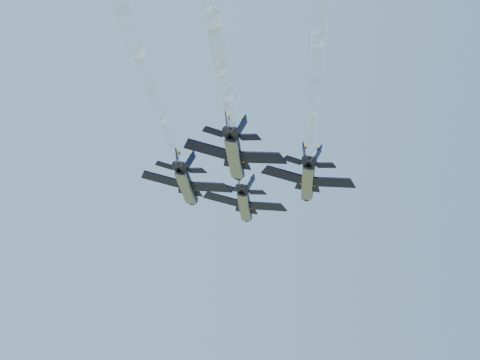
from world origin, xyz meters
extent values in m
cylinder|color=black|center=(-0.83, 8.85, 96.67)|extent=(5.33, 12.40, 1.87)
cone|color=black|center=(1.29, 15.95, 96.67)|extent=(2.48, 2.86, 1.87)
ellipsoid|color=black|center=(0.17, 11.87, 97.18)|extent=(1.64, 2.45, 0.93)
cube|color=gray|center=(-0.94, 8.89, 96.08)|extent=(4.57, 11.06, 0.68)
cube|color=black|center=(-4.04, 9.03, 97.20)|extent=(5.41, 3.12, 1.22)
cube|color=yellow|center=(-3.57, 10.55, 97.29)|extent=(5.20, 0.45, 1.22)
cube|color=black|center=(1.92, 7.25, 95.97)|extent=(6.09, 5.49, 1.22)
cube|color=yellow|center=(2.39, 8.77, 96.06)|extent=(4.46, 3.22, 1.22)
cube|color=black|center=(-4.36, 3.74, 97.06)|extent=(2.54, 1.71, 0.60)
cube|color=black|center=(-0.68, 2.64, 96.29)|extent=(2.81, 2.67, 0.60)
cube|color=black|center=(-2.83, 3.97, 98.11)|extent=(1.00, 2.09, 2.43)
cube|color=black|center=(-1.34, 3.52, 97.80)|extent=(1.85, 2.34, 2.19)
cylinder|color=black|center=(-3.12, 2.69, 96.67)|extent=(1.48, 1.42, 1.21)
cylinder|color=black|center=(-2.33, 2.45, 96.50)|extent=(1.48, 1.42, 1.21)
cylinder|color=black|center=(-10.50, 1.38, 96.67)|extent=(5.33, 12.40, 1.87)
cone|color=black|center=(-8.38, 8.48, 96.67)|extent=(2.48, 2.86, 1.87)
ellipsoid|color=black|center=(-9.50, 4.40, 97.18)|extent=(1.64, 2.45, 0.93)
cube|color=gray|center=(-10.61, 1.42, 96.08)|extent=(4.57, 11.06, 0.68)
cube|color=black|center=(-13.71, 1.56, 97.20)|extent=(5.41, 3.12, 1.22)
cube|color=yellow|center=(-13.24, 3.08, 97.29)|extent=(5.20, 0.45, 1.22)
cube|color=black|center=(-7.75, -0.22, 95.97)|extent=(6.09, 5.49, 1.22)
cube|color=yellow|center=(-7.28, 1.30, 96.06)|extent=(4.46, 3.22, 1.22)
cube|color=black|center=(-14.03, -3.73, 97.06)|extent=(2.54, 1.71, 0.60)
cube|color=black|center=(-10.35, -4.83, 96.29)|extent=(2.81, 2.67, 0.60)
cube|color=black|center=(-12.51, -3.50, 98.11)|extent=(1.00, 2.09, 2.43)
cube|color=black|center=(-11.01, -3.95, 97.80)|extent=(1.85, 2.34, 2.19)
cylinder|color=black|center=(-12.79, -4.78, 96.67)|extent=(1.48, 1.42, 1.21)
cylinder|color=black|center=(-12.00, -5.02, 96.50)|extent=(1.48, 1.42, 1.21)
cylinder|color=black|center=(4.54, -4.12, 96.67)|extent=(5.33, 12.40, 1.87)
cone|color=black|center=(6.66, 2.98, 96.67)|extent=(2.48, 2.86, 1.87)
ellipsoid|color=black|center=(5.55, -1.10, 97.18)|extent=(1.64, 2.45, 0.93)
cube|color=gray|center=(4.43, -4.08, 96.08)|extent=(4.57, 11.06, 0.68)
cube|color=black|center=(1.33, -3.94, 97.20)|extent=(5.41, 3.12, 1.22)
cube|color=yellow|center=(1.80, -2.42, 97.29)|extent=(5.20, 0.45, 1.22)
cube|color=black|center=(7.30, -5.72, 95.97)|extent=(6.09, 5.49, 1.22)
cube|color=yellow|center=(7.77, -4.20, 96.06)|extent=(4.46, 3.22, 1.22)
cube|color=black|center=(1.01, -9.23, 97.06)|extent=(2.54, 1.71, 0.60)
cube|color=black|center=(4.70, -10.33, 96.29)|extent=(2.81, 2.67, 0.60)
cube|color=black|center=(2.54, -9.00, 98.11)|extent=(1.00, 2.09, 2.43)
cube|color=black|center=(4.03, -9.45, 97.80)|extent=(1.85, 2.34, 2.19)
cylinder|color=black|center=(2.25, -10.28, 96.67)|extent=(1.48, 1.42, 1.21)
cylinder|color=black|center=(3.04, -10.52, 96.50)|extent=(1.48, 1.42, 1.21)
cylinder|color=black|center=(-6.74, -11.34, 96.67)|extent=(5.33, 12.40, 1.87)
cone|color=black|center=(-4.62, -4.24, 96.67)|extent=(2.48, 2.86, 1.87)
ellipsoid|color=black|center=(-5.74, -8.33, 97.18)|extent=(1.64, 2.45, 0.93)
cube|color=gray|center=(-6.85, -11.30, 96.08)|extent=(4.57, 11.06, 0.68)
cube|color=black|center=(-9.95, -11.16, 97.20)|extent=(5.41, 3.12, 1.22)
cube|color=yellow|center=(-9.48, -9.64, 97.29)|extent=(5.20, 0.45, 1.22)
cube|color=black|center=(-3.99, -12.94, 95.97)|extent=(6.09, 5.49, 1.22)
cube|color=yellow|center=(-3.52, -11.42, 96.06)|extent=(4.46, 3.22, 1.22)
cube|color=black|center=(-10.27, -16.45, 97.06)|extent=(2.54, 1.71, 0.60)
cube|color=black|center=(-6.59, -17.55, 96.29)|extent=(2.81, 2.67, 0.60)
cube|color=black|center=(-8.74, -16.23, 98.11)|extent=(1.00, 2.09, 2.43)
cube|color=black|center=(-7.25, -16.67, 97.80)|extent=(1.85, 2.34, 2.19)
cylinder|color=black|center=(-9.03, -17.50, 96.67)|extent=(1.48, 1.42, 1.21)
cylinder|color=black|center=(-8.24, -17.74, 96.50)|extent=(1.48, 1.42, 1.21)
cylinder|color=white|center=(-4.74, -4.27, 96.67)|extent=(5.13, 14.30, 0.99)
cylinder|color=white|center=(-8.69, -17.49, 96.67)|extent=(5.49, 14.41, 1.36)
cylinder|color=white|center=(-12.63, -30.71, 96.67)|extent=(5.91, 14.53, 1.80)
cylinder|color=white|center=(-16.58, -43.94, 96.67)|extent=(6.39, 14.68, 2.30)
cylinder|color=white|center=(-14.41, -11.73, 96.67)|extent=(5.13, 14.30, 0.99)
cylinder|color=white|center=(-18.36, -24.96, 96.67)|extent=(5.49, 14.41, 1.36)
cylinder|color=white|center=(-22.30, -38.18, 96.67)|extent=(5.91, 14.53, 1.80)
cylinder|color=white|center=(0.63, -17.24, 96.67)|extent=(5.13, 14.30, 0.99)
cylinder|color=white|center=(-3.32, -30.46, 96.67)|extent=(5.49, 14.41, 1.36)
cylinder|color=white|center=(-7.26, -43.68, 96.67)|extent=(5.91, 14.53, 1.80)
cylinder|color=white|center=(-10.65, -24.46, 96.67)|extent=(5.13, 14.30, 0.99)
cylinder|color=white|center=(-14.60, -37.68, 96.67)|extent=(5.49, 14.41, 1.36)
camera|label=1|loc=(-24.15, -90.69, 67.71)|focal=55.00mm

